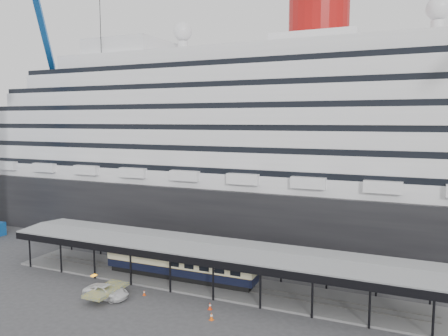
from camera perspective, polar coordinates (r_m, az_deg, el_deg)
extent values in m
plane|color=#363639|center=(53.64, -4.76, -16.65)|extent=(200.00, 200.00, 0.00)
cube|color=black|center=(80.58, 6.14, -5.13)|extent=(130.00, 30.00, 10.00)
cylinder|color=#A20E0D|center=(78.74, 12.29, 18.25)|extent=(10.00, 10.00, 9.00)
sphere|color=silver|center=(87.76, -5.41, 17.30)|extent=(3.60, 3.60, 3.60)
sphere|color=silver|center=(77.26, 26.20, 18.23)|extent=(3.60, 3.60, 3.60)
cube|color=slate|center=(57.71, -2.32, -14.81)|extent=(56.00, 8.00, 0.24)
cube|color=slate|center=(57.05, -2.65, -14.89)|extent=(54.00, 0.08, 0.10)
cube|color=slate|center=(58.26, -2.00, -14.43)|extent=(54.00, 0.08, 0.10)
cube|color=black|center=(52.49, -4.54, -11.98)|extent=(56.00, 0.18, 0.90)
cube|color=black|center=(60.21, -0.43, -9.56)|extent=(56.00, 0.18, 0.90)
cube|color=slate|center=(56.09, -2.34, -9.98)|extent=(56.00, 9.00, 0.24)
cube|color=blue|center=(87.19, -22.94, 17.93)|extent=(12.92, 17.86, 16.80)
cylinder|color=black|center=(83.94, -15.55, 7.91)|extent=(0.12, 0.12, 47.21)
imported|color=silver|center=(55.19, -15.12, -15.32)|extent=(5.48, 2.53, 1.52)
cube|color=black|center=(59.26, -5.80, -13.79)|extent=(20.12, 2.49, 0.67)
cube|color=black|center=(58.97, -5.81, -13.01)|extent=(21.08, 2.88, 1.05)
cube|color=beige|center=(58.60, -5.82, -11.95)|extent=(21.08, 2.92, 1.24)
cube|color=black|center=(58.35, -5.83, -11.19)|extent=(21.08, 2.88, 0.38)
cube|color=#EB470D|center=(55.21, -10.37, -16.03)|extent=(0.40, 0.40, 0.03)
cone|color=#EB470D|center=(55.08, -10.38, -15.72)|extent=(0.33, 0.33, 0.64)
cylinder|color=white|center=(55.06, -10.38, -15.66)|extent=(0.21, 0.21, 0.13)
cube|color=#F0590D|center=(48.46, -1.65, -19.22)|extent=(0.52, 0.52, 0.03)
cone|color=#F0590D|center=(48.29, -1.66, -18.78)|extent=(0.44, 0.44, 0.81)
cylinder|color=white|center=(48.26, -1.66, -18.69)|extent=(0.26, 0.26, 0.16)
cube|color=#ED360D|center=(50.79, -1.84, -17.97)|extent=(0.48, 0.48, 0.03)
cone|color=#ED360D|center=(50.62, -1.84, -17.55)|extent=(0.40, 0.40, 0.81)
cylinder|color=white|center=(50.59, -1.84, -17.47)|extent=(0.26, 0.26, 0.16)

